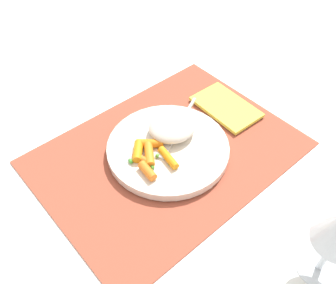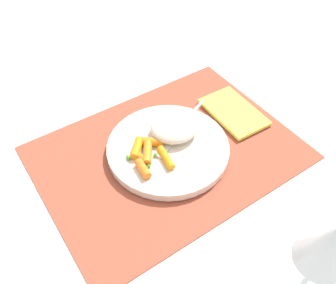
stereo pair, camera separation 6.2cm
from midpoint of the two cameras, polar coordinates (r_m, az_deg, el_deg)
The scene contains 8 objects.
ground_plane at distance 0.76m, azimuth -2.34°, elevation -1.82°, with size 2.40×2.40×0.00m, color white.
placemat at distance 0.76m, azimuth -2.35°, elevation -1.67°, with size 0.51×0.38×0.01m, color #9E4733.
plate at distance 0.75m, azimuth -2.37°, elevation -1.08°, with size 0.24×0.24×0.02m, color silver.
rice_mound at distance 0.75m, azimuth -1.65°, elevation 2.31°, with size 0.10×0.09×0.04m, color beige.
carrot_portion at distance 0.72m, azimuth -5.39°, elevation -2.07°, with size 0.08×0.10×0.02m.
pea_scatter at distance 0.71m, azimuth -5.63°, elevation -2.93°, with size 0.07×0.06×0.01m.
fork at distance 0.76m, azimuth -1.25°, elevation 1.35°, with size 0.18×0.09×0.01m.
napkin at distance 0.85m, azimuth 6.80°, elevation 5.26°, with size 0.09×0.15×0.01m, color #EAE54C.
Camera 1 is at (0.33, 0.38, 0.57)m, focal length 39.90 mm.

